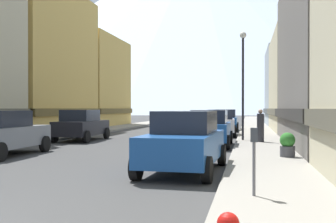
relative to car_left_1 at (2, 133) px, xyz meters
The scene contains 17 objects.
sidewalk_left 25.18m from the car_left_1, 95.59° to the left, with size 2.50×100.00×0.15m, color gray.
sidewalk_right 27.00m from the car_left_1, 68.14° to the left, with size 2.50×100.00×0.15m, color gray.
storefront_left_2 16.59m from the car_left_1, 115.70° to the left, with size 6.77×11.14×10.98m.
storefront_left_3 26.53m from the car_left_1, 105.90° to the left, with size 7.30×9.95×9.12m.
storefront_right_3 33.75m from the car_left_1, 61.61° to the left, with size 9.67×9.65×8.00m.
car_left_1 is the anchor object (origin of this frame).
car_left_2 7.69m from the car_left_1, 90.00° to the left, with size 2.14×4.44×1.78m.
car_right_0 8.01m from the car_left_1, 18.35° to the right, with size 2.24×4.48×1.78m.
car_right_1 9.42m from the car_left_1, 36.25° to the left, with size 2.08×4.41×1.78m.
car_right_2 15.29m from the car_left_1, 60.19° to the left, with size 2.21×4.47×1.78m.
car_right_3 20.88m from the car_left_1, 68.65° to the left, with size 2.10×4.42×1.78m.
parking_meter_near 11.37m from the car_left_1, 32.88° to the right, with size 0.14×0.10×1.33m.
potted_plant_0 6.35m from the car_left_1, 120.29° to the left, with size 0.60×0.60×0.93m.
potted_plant_1 10.82m from the car_left_1, ahead, with size 0.54×0.54×0.86m.
pedestrian_0 12.26m from the car_left_1, 34.93° to the left, with size 0.36×0.36×1.67m.
streetlamp_right 12.57m from the car_left_1, 41.35° to the left, with size 0.36×0.36×5.86m.
mountain_backdrop 257.00m from the car_left_1, 95.63° to the left, with size 316.62×316.62×109.91m, color silver.
Camera 1 is at (5.64, -4.30, 1.86)m, focal length 43.39 mm.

